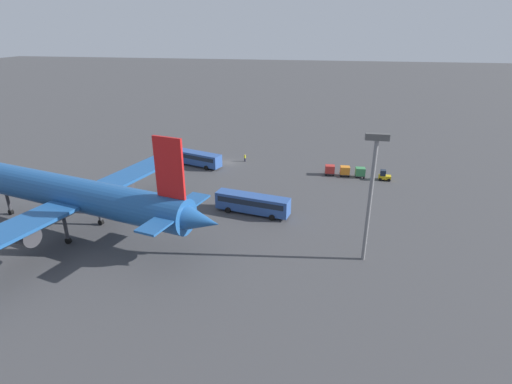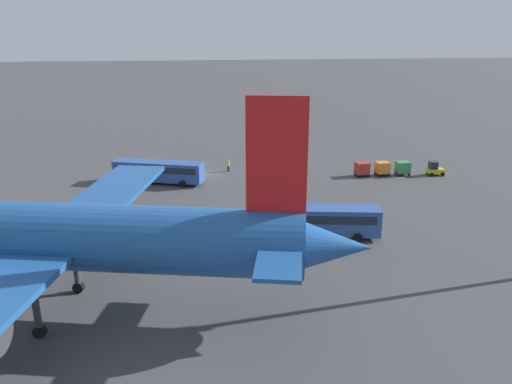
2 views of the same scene
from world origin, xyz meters
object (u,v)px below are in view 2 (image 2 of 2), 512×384
object	(u,v)px
shuttle_bus_near	(158,170)
baggage_tug	(435,169)
cargo_cart_green	(403,167)
airplane	(32,237)
worker_person	(228,166)
cargo_cart_red	(362,168)
cargo_cart_orange	(382,168)
shuttle_bus_far	(319,219)

from	to	relation	value
shuttle_bus_near	baggage_tug	xyz separation A→B (m)	(-40.46, 1.78, -0.94)
baggage_tug	cargo_cart_green	xyz separation A→B (m)	(4.68, -0.71, 0.25)
shuttle_bus_near	airplane	bearing A→B (deg)	96.35
worker_person	cargo_cart_red	world-z (taller)	cargo_cart_red
cargo_cart_orange	airplane	bearing A→B (deg)	38.88
shuttle_bus_near	cargo_cart_red	distance (m)	29.63
airplane	baggage_tug	bearing A→B (deg)	-133.39
shuttle_bus_near	cargo_cart_red	xyz separation A→B (m)	(-29.62, 0.70, -0.69)
cargo_cart_orange	shuttle_bus_near	bearing A→B (deg)	-1.42
worker_person	cargo_cart_green	world-z (taller)	cargo_cart_green
shuttle_bus_near	cargo_cart_orange	distance (m)	32.72
cargo_cart_orange	cargo_cart_green	bearing A→B (deg)	175.22
shuttle_bus_near	shuttle_bus_far	bearing A→B (deg)	147.20
shuttle_bus_far	baggage_tug	xyz separation A→B (m)	(-23.18, -20.22, -1.01)
baggage_tug	worker_person	xyz separation A→B (m)	(30.18, -6.56, -0.07)
worker_person	cargo_cart_red	distance (m)	20.09
airplane	worker_person	size ratio (longest dim) A/B	28.29
shuttle_bus_far	cargo_cart_green	distance (m)	27.94
shuttle_bus_near	worker_person	size ratio (longest dim) A/B	7.40
shuttle_bus_far	baggage_tug	distance (m)	30.77
shuttle_bus_near	baggage_tug	bearing A→B (deg)	-163.48
shuttle_bus_near	baggage_tug	world-z (taller)	shuttle_bus_near
shuttle_bus_near	worker_person	bearing A→B (deg)	-136.04
airplane	cargo_cart_red	xyz separation A→B (m)	(-37.09, -32.51, -5.08)
cargo_cart_green	shuttle_bus_near	bearing A→B (deg)	-1.71
cargo_cart_red	worker_person	bearing A→B (deg)	-15.82
shuttle_bus_far	cargo_cart_orange	xyz separation A→B (m)	(-15.41, -21.19, -0.76)
airplane	worker_person	xyz separation A→B (m)	(-17.76, -37.99, -5.40)
airplane	cargo_cart_orange	distance (m)	51.86
baggage_tug	cargo_cart_green	world-z (taller)	baggage_tug
shuttle_bus_near	cargo_cart_orange	size ratio (longest dim) A/B	6.15
shuttle_bus_far	cargo_cart_orange	bearing A→B (deg)	-115.37
shuttle_bus_near	shuttle_bus_far	size ratio (longest dim) A/B	1.01
baggage_tug	cargo_cart_orange	bearing A→B (deg)	-4.23
shuttle_bus_far	cargo_cart_red	distance (m)	24.62
cargo_cart_orange	shuttle_bus_far	bearing A→B (deg)	53.97
shuttle_bus_near	cargo_cart_red	bearing A→B (deg)	-162.32
shuttle_bus_near	cargo_cart_orange	xyz separation A→B (m)	(-32.70, 0.81, -0.69)
shuttle_bus_far	cargo_cart_red	bearing A→B (deg)	-109.40
airplane	cargo_cart_green	bearing A→B (deg)	-130.02
shuttle_bus_far	cargo_cart_green	size ratio (longest dim) A/B	6.09
shuttle_bus_near	cargo_cart_green	size ratio (longest dim) A/B	6.15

